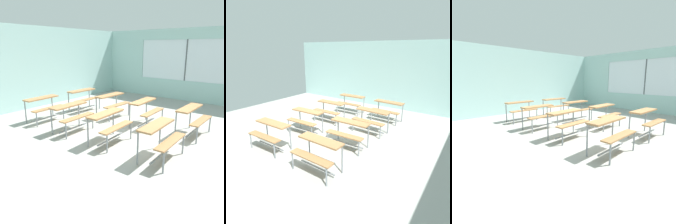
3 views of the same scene
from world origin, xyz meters
TOP-DOWN VIEW (x-y plane):
  - ground at (0.00, 0.00)m, footprint 10.00×9.00m
  - wall_back at (0.00, 4.50)m, footprint 10.00×0.12m
  - wall_right at (5.00, -0.13)m, footprint 0.12×9.00m
  - desk_bench_r0c0 at (-0.62, -1.29)m, footprint 1.12×0.63m
  - desk_bench_r0c1 at (1.12, -1.32)m, footprint 1.10×0.59m
  - desk_bench_r1c0 at (-0.63, 0.06)m, footprint 1.13×0.64m
  - desk_bench_r1c1 at (1.04, 0.04)m, footprint 1.12×0.64m
  - desk_bench_r2c0 at (-0.66, 1.36)m, footprint 1.11×0.62m
  - desk_bench_r2c1 at (1.08, 1.34)m, footprint 1.12×0.63m
  - desk_bench_r3c0 at (-0.58, 2.73)m, footprint 1.11×0.61m
  - desk_bench_r3c1 at (1.09, 2.68)m, footprint 1.13×0.64m

SIDE VIEW (x-z plane):
  - ground at x=0.00m, z-range -0.05..0.00m
  - desk_bench_r0c0 at x=-0.62m, z-range 0.19..0.93m
  - desk_bench_r0c1 at x=1.12m, z-range 0.19..0.93m
  - desk_bench_r1c0 at x=-0.63m, z-range 0.19..0.93m
  - desk_bench_r1c1 at x=1.04m, z-range 0.19..0.93m
  - desk_bench_r2c0 at x=-0.66m, z-range 0.19..0.93m
  - desk_bench_r2c1 at x=1.08m, z-range 0.19..0.93m
  - desk_bench_r3c0 at x=-0.58m, z-range 0.19..0.93m
  - desk_bench_r3c1 at x=1.09m, z-range 0.19..0.93m
  - wall_right at x=5.00m, z-range -0.05..2.95m
  - wall_back at x=0.00m, z-range 0.00..3.00m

